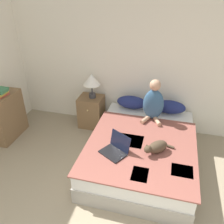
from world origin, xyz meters
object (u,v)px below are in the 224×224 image
at_px(pillow_near, 132,102).
at_px(bookshelf, 7,117).
at_px(nightstand, 91,111).
at_px(pillow_far, 170,107).
at_px(book_stack_top, 1,92).
at_px(bed, 142,150).
at_px(cat_tabby, 157,147).
at_px(laptop_open, 115,149).
at_px(person_sitting, 153,103).
at_px(table_lamp, 92,80).

relative_size(pillow_near, bookshelf, 0.65).
distance_m(nightstand, bookshelf, 1.55).
relative_size(pillow_far, book_stack_top, 2.17).
relative_size(bed, cat_tabby, 5.04).
distance_m(bed, laptop_open, 0.62).
distance_m(cat_tabby, bookshelf, 2.74).
bearing_deg(nightstand, laptop_open, -57.55).
bearing_deg(person_sitting, pillow_far, 45.25).
height_order(person_sitting, table_lamp, person_sitting).
relative_size(pillow_far, nightstand, 0.89).
xyz_separation_m(cat_tabby, book_stack_top, (-2.71, 0.37, 0.34)).
xyz_separation_m(pillow_far, table_lamp, (-1.45, -0.04, 0.37)).
bearing_deg(book_stack_top, bed, -2.16).
bearing_deg(pillow_far, nightstand, -178.15).
xyz_separation_m(pillow_far, book_stack_top, (-2.83, -0.80, 0.31)).
height_order(pillow_far, nightstand, pillow_far).
relative_size(person_sitting, bookshelf, 0.85).
relative_size(bed, laptop_open, 4.58).
height_order(pillow_near, bookshelf, bookshelf).
bearing_deg(person_sitting, cat_tabby, -79.77).
relative_size(laptop_open, book_stack_top, 1.79).
height_order(bed, cat_tabby, cat_tabby).
height_order(pillow_far, cat_tabby, pillow_far).
distance_m(table_lamp, book_stack_top, 1.57).
xyz_separation_m(bed, nightstand, (-1.13, 0.84, 0.07)).
height_order(person_sitting, bookshelf, person_sitting).
bearing_deg(table_lamp, bookshelf, -151.55).
bearing_deg(book_stack_top, pillow_near, 20.49).
xyz_separation_m(person_sitting, cat_tabby, (0.16, -0.89, -0.22)).
bearing_deg(table_lamp, cat_tabby, -40.27).
relative_size(pillow_near, book_stack_top, 2.17).
bearing_deg(laptop_open, book_stack_top, -163.06).
relative_size(bed, nightstand, 3.34).
bearing_deg(pillow_near, book_stack_top, -159.51).
bearing_deg(bed, table_lamp, 142.42).
bearing_deg(bed, nightstand, 143.42).
bearing_deg(nightstand, bookshelf, -151.09).
bearing_deg(bookshelf, laptop_open, -13.66).
distance_m(pillow_far, book_stack_top, 2.95).
relative_size(person_sitting, book_stack_top, 2.82).
distance_m(pillow_near, person_sitting, 0.54).
xyz_separation_m(bed, laptop_open, (-0.33, -0.43, 0.30)).
relative_size(pillow_near, cat_tabby, 1.34).
distance_m(pillow_far, nightstand, 1.51).
distance_m(pillow_near, book_stack_top, 2.30).
xyz_separation_m(person_sitting, book_stack_top, (-2.55, -0.51, 0.12)).
bearing_deg(person_sitting, bookshelf, -168.66).
bearing_deg(pillow_far, cat_tabby, -95.81).
bearing_deg(bookshelf, book_stack_top, -32.05).
height_order(pillow_near, table_lamp, table_lamp).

